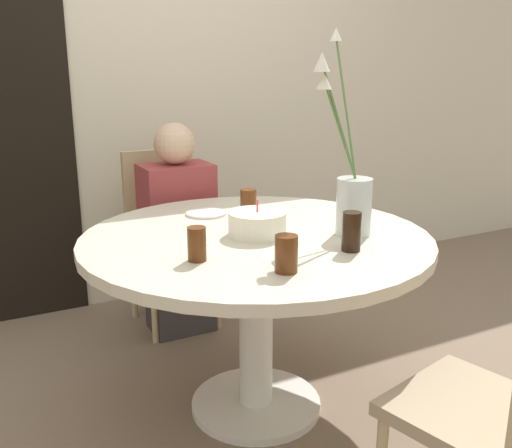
% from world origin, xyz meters
% --- Properties ---
extents(ground_plane, '(16.00, 16.00, 0.00)m').
position_xyz_m(ground_plane, '(0.00, 0.00, 0.00)').
color(ground_plane, '#7A6651').
extents(wall_back, '(8.00, 0.05, 2.60)m').
position_xyz_m(wall_back, '(0.00, 1.37, 1.30)').
color(wall_back, beige).
rests_on(wall_back, ground_plane).
extents(dining_table, '(1.29, 1.29, 0.72)m').
position_xyz_m(dining_table, '(0.00, 0.00, 0.59)').
color(dining_table, beige).
rests_on(dining_table, ground_plane).
extents(chair_right_flank, '(0.41, 0.41, 0.90)m').
position_xyz_m(chair_right_flank, '(-0.02, 0.98, 0.51)').
color(chair_right_flank, '#9E896B').
rests_on(chair_right_flank, ground_plane).
extents(chair_near_front, '(0.48, 0.48, 0.90)m').
position_xyz_m(chair_near_front, '(0.23, -0.95, 0.51)').
color(chair_near_front, '#9E896B').
rests_on(chair_near_front, ground_plane).
extents(birthday_cake, '(0.21, 0.21, 0.13)m').
position_xyz_m(birthday_cake, '(0.00, -0.01, 0.77)').
color(birthday_cake, white).
rests_on(birthday_cake, dining_table).
extents(flower_vase, '(0.24, 0.28, 0.74)m').
position_xyz_m(flower_vase, '(0.31, -0.15, 0.89)').
color(flower_vase, silver).
rests_on(flower_vase, dining_table).
extents(side_plate, '(0.17, 0.17, 0.01)m').
position_xyz_m(side_plate, '(-0.05, 0.36, 0.73)').
color(side_plate, silver).
rests_on(side_plate, dining_table).
extents(drink_glass_0, '(0.06, 0.06, 0.11)m').
position_xyz_m(drink_glass_0, '(-0.30, -0.17, 0.78)').
color(drink_glass_0, '#51280F').
rests_on(drink_glass_0, dining_table).
extents(drink_glass_1, '(0.07, 0.07, 0.12)m').
position_xyz_m(drink_glass_1, '(0.09, 0.24, 0.78)').
color(drink_glass_1, '#51280F').
rests_on(drink_glass_1, dining_table).
extents(drink_glass_2, '(0.07, 0.07, 0.11)m').
position_xyz_m(drink_glass_2, '(-0.10, -0.39, 0.78)').
color(drink_glass_2, '#51280F').
rests_on(drink_glass_2, dining_table).
extents(drink_glass_3, '(0.06, 0.06, 0.13)m').
position_xyz_m(drink_glass_3, '(0.19, -0.32, 0.79)').
color(drink_glass_3, black).
rests_on(drink_glass_3, dining_table).
extents(person_boy, '(0.34, 0.24, 1.06)m').
position_xyz_m(person_boy, '(-0.02, 0.82, 0.50)').
color(person_boy, '#383333').
rests_on(person_boy, ground_plane).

